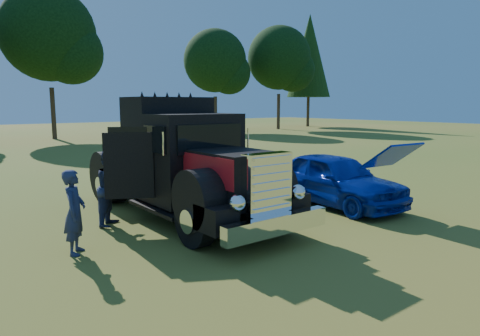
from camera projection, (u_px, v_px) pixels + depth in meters
The scene contains 5 objects.
ground at pixel (247, 237), 9.14m from camera, with size 120.00×120.00×0.00m, color #3A601C.
diamond_t_truck at pixel (186, 167), 10.59m from camera, with size 3.25×7.16×3.00m.
hotrod_coupe at pixel (335, 179), 12.03m from camera, with size 2.03×4.42×1.89m.
spectator_near at pixel (75, 212), 8.05m from camera, with size 0.59×0.39×1.62m, color #1E2346.
spectator_far at pixel (112, 188), 9.99m from camera, with size 0.86×0.67×1.78m, color navy.
Camera 1 is at (-5.54, -6.87, 2.83)m, focal length 32.00 mm.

